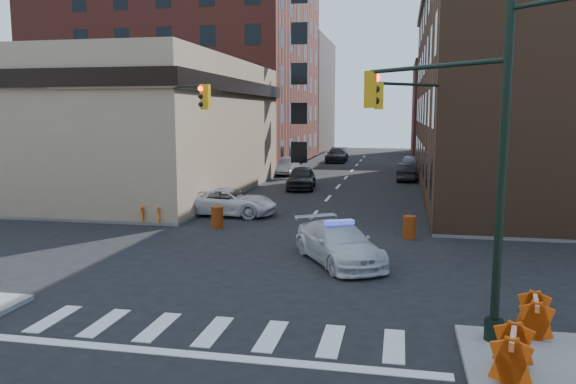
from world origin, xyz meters
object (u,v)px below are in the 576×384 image
at_px(parked_car_wfar, 286,166).
at_px(barricade_se_a, 535,316).
at_px(barrel_road, 409,227).
at_px(pedestrian_b, 149,201).
at_px(barricade_nw_a, 153,213).
at_px(police_car, 339,243).
at_px(parked_car_enear, 407,172).
at_px(pickup, 228,202).
at_px(parked_car_wnear, 301,178).
at_px(pedestrian_a, 101,202).
at_px(barrel_bank, 217,217).

height_order(parked_car_wfar, barricade_se_a, parked_car_wfar).
height_order(parked_car_wfar, barrel_road, parked_car_wfar).
relative_size(pedestrian_b, barrel_road, 1.65).
height_order(barrel_road, barricade_nw_a, barrel_road).
relative_size(police_car, barricade_se_a, 4.21).
bearing_deg(parked_car_enear, pickup, 64.48).
height_order(police_car, parked_car_wnear, parked_car_wnear).
bearing_deg(parked_car_wfar, parked_car_wnear, -72.63).
relative_size(pickup, pedestrian_a, 3.03).
bearing_deg(parked_car_wnear, pedestrian_a, -124.37).
distance_m(parked_car_wnear, barrel_road, 16.89).
height_order(pedestrian_a, barricade_nw_a, pedestrian_a).
relative_size(pickup, parked_car_wfar, 1.14).
bearing_deg(barricade_se_a, parked_car_wnear, 31.09).
distance_m(parked_car_wfar, pedestrian_b, 22.72).
height_order(pedestrian_b, barrel_bank, pedestrian_b).
height_order(police_car, barrel_road, police_car).
bearing_deg(pickup, barricade_se_a, -137.91).
relative_size(parked_car_wfar, barrel_road, 4.57).
xyz_separation_m(pickup, pedestrian_a, (-5.80, -2.98, 0.29)).
bearing_deg(parked_car_wnear, barrel_road, -69.07).
relative_size(parked_car_wnear, barrel_bank, 4.66).
distance_m(parked_car_wnear, parked_car_enear, 10.06).
height_order(parked_car_enear, barrel_road, parked_car_enear).
bearing_deg(barrel_road, parked_car_enear, 89.78).
bearing_deg(parked_car_wnear, parked_car_wfar, 102.44).
relative_size(parked_car_enear, barricade_nw_a, 3.73).
bearing_deg(parked_car_wfar, pickup, -87.84).
relative_size(parked_car_wnear, parked_car_enear, 1.15).
bearing_deg(pickup, parked_car_enear, -26.46).
xyz_separation_m(police_car, barrel_road, (2.62, 4.62, -0.22)).
height_order(pickup, barrel_bank, pickup).
bearing_deg(barrel_road, barricade_nw_a, 177.03).
distance_m(parked_car_wfar, parked_car_enear, 10.92).
bearing_deg(parked_car_wfar, police_car, -75.33).
height_order(parked_car_wfar, barricade_nw_a, parked_car_wfar).
bearing_deg(police_car, parked_car_wnear, 73.73).
height_order(barricade_se_a, barricade_nw_a, barricade_se_a).
height_order(pickup, parked_car_wfar, parked_car_wfar).
bearing_deg(police_car, barrel_road, 30.32).
relative_size(parked_car_enear, pedestrian_a, 2.42).
height_order(police_car, pedestrian_a, pedestrian_a).
distance_m(parked_car_wnear, pedestrian_a, 16.21).
relative_size(pickup, barricade_se_a, 4.43).
bearing_deg(pickup, barrel_road, -110.39).
xyz_separation_m(parked_car_wnear, barricade_se_a, (10.34, -25.89, -0.23)).
bearing_deg(pedestrian_a, police_car, -16.11).
distance_m(barricade_se_a, barricade_nw_a, 19.03).
height_order(barrel_bank, barricade_se_a, barricade_se_a).
bearing_deg(parked_car_wnear, barricade_nw_a, -114.12).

